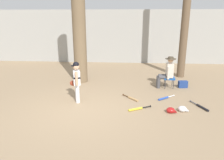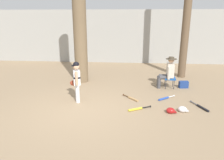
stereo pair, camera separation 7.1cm
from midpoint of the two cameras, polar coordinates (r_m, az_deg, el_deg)
name	(u,v)px [view 1 (the left image)]	position (r m, az deg, el deg)	size (l,w,h in m)	color
ground_plane	(83,110)	(6.38, -8.05, -7.96)	(60.00, 60.00, 0.00)	#937A5B
concrete_back_wall	(106,36)	(12.83, -1.65, 11.48)	(18.00, 0.36, 3.02)	#9E9E99
tree_near_player	(79,19)	(8.78, -9.06, 15.60)	(0.71, 0.71, 5.71)	brown
tree_behind_spectator	(186,12)	(9.92, 18.88, 16.70)	(0.45, 0.45, 6.07)	brown
young_ballplayer	(76,79)	(6.80, -9.74, 0.20)	(0.44, 0.56, 1.31)	white
folding_stool	(169,79)	(8.44, 14.71, 0.39)	(0.41, 0.41, 0.41)	#194C9E
seated_spectator	(167,71)	(8.35, 14.17, 2.23)	(0.67, 0.53, 1.20)	#47474C
handbag_beside_stool	(183,84)	(8.67, 18.08, -1.09)	(0.34, 0.18, 0.26)	navy
bat_wood_tan	(132,98)	(7.13, 5.03, -4.88)	(0.53, 0.59, 0.07)	tan
bat_black_composite	(201,107)	(6.98, 22.33, -6.61)	(0.37, 0.76, 0.07)	black
bat_yellow_trainer	(137,109)	(6.37, 6.39, -7.60)	(0.69, 0.42, 0.07)	yellow
bat_blue_youth	(165,98)	(7.33, 13.54, -4.69)	(0.62, 0.50, 0.07)	#2347AD
batting_helmet_red	(171,110)	(6.36, 15.02, -7.77)	(0.29, 0.22, 0.16)	#A81919
batting_helmet_white	(182,109)	(6.54, 17.92, -7.33)	(0.29, 0.22, 0.17)	silver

